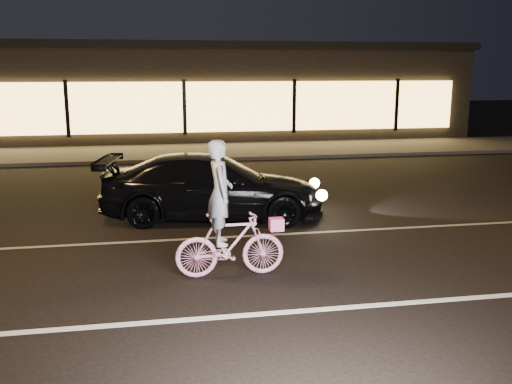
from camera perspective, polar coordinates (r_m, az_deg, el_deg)
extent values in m
plane|color=black|center=(8.88, -1.33, -8.21)|extent=(90.00, 90.00, 0.00)
cube|color=silver|center=(7.51, 0.50, -12.11)|extent=(60.00, 0.12, 0.01)
cube|color=gray|center=(10.76, -3.01, -4.52)|extent=(60.00, 0.10, 0.01)
cube|color=#383533|center=(21.48, -6.78, 3.99)|extent=(30.00, 4.00, 0.12)
cube|color=black|center=(27.28, -7.70, 9.79)|extent=(25.00, 8.00, 4.00)
cube|color=black|center=(27.27, -7.83, 14.09)|extent=(25.40, 8.40, 0.30)
cube|color=#FFC259|center=(23.21, -7.18, 8.41)|extent=(23.00, 0.15, 2.00)
cube|color=black|center=(23.31, -18.38, 7.91)|extent=(0.15, 0.08, 2.20)
cube|color=black|center=(23.13, -7.17, 8.40)|extent=(0.15, 0.08, 2.20)
cube|color=black|center=(23.81, 3.83, 8.57)|extent=(0.15, 0.08, 2.20)
cube|color=black|center=(25.28, 13.88, 8.46)|extent=(0.15, 0.08, 2.20)
imported|color=#DA3375|center=(8.65, -2.61, -5.27)|extent=(1.67, 0.47, 1.00)
imported|color=white|center=(8.43, -3.62, -0.05)|extent=(0.38, 0.57, 1.57)
cube|color=#EA3C8F|center=(8.69, 2.05, -3.25)|extent=(0.21, 0.17, 0.19)
imported|color=black|center=(12.01, -4.37, 0.53)|extent=(4.89, 2.61, 1.35)
sphere|color=#FFF2BF|center=(12.70, 5.86, 0.88)|extent=(0.22, 0.22, 0.22)
sphere|color=#FFF2BF|center=(11.50, 6.59, -0.33)|extent=(0.22, 0.22, 0.22)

